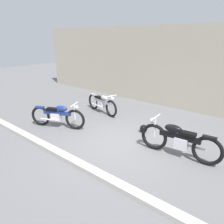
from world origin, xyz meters
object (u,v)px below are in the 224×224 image
motorcycle_black (179,140)px  motorcycle_blue (58,116)px  motorcycle_silver (102,103)px  helmet (144,129)px

motorcycle_black → motorcycle_blue: bearing=6.4°
motorcycle_silver → helmet: bearing=-1.4°
motorcycle_silver → motorcycle_black: bearing=-6.6°
motorcycle_black → motorcycle_blue: 4.21m
motorcycle_black → motorcycle_silver: (-3.99, 1.32, -0.05)m
helmet → motorcycle_silver: bearing=166.9°
helmet → motorcycle_blue: size_ratio=0.14×
motorcycle_black → motorcycle_silver: size_ratio=1.13×
helmet → motorcycle_silver: size_ratio=0.13×
motorcycle_silver → motorcycle_blue: (-0.13, -2.18, 0.02)m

